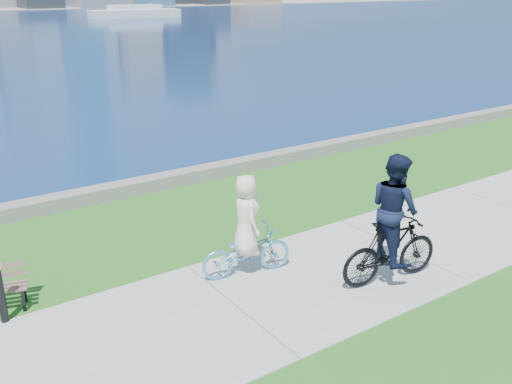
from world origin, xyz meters
The scene contains 7 objects.
ground centered at (0.00, 0.00, 0.00)m, with size 320.00×320.00×0.00m, color #215917.
concrete_path centered at (0.00, 0.00, 0.01)m, with size 80.00×3.50×0.02m, color #9E9E99.
seawall centered at (0.00, 6.20, 0.17)m, with size 90.00×0.50×0.35m, color slate.
ferry_far centered at (32.48, 80.47, 0.79)m, with size 13.94×3.98×1.89m.
bollard_lamp centered at (-3.34, 1.73, 0.63)m, with size 0.18×0.18×1.10m.
cyclist_woman centered at (0.78, 0.87, 0.75)m, with size 0.95×1.84×1.96m.
cyclist_man centered at (2.79, -0.83, 1.04)m, with size 0.90×2.09×2.43m.
Camera 1 is at (-4.47, -7.13, 5.19)m, focal length 40.00 mm.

